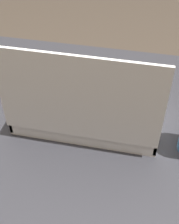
# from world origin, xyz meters

# --- Properties ---
(dining_table) EXTENTS (1.12, 0.87, 0.73)m
(dining_table) POSITION_xyz_m (0.00, 0.00, 0.63)
(dining_table) COLOR #2D2D33
(dining_table) RESTS_ON ground_plane
(donut_box) EXTENTS (0.40, 0.24, 0.28)m
(donut_box) POSITION_xyz_m (-0.05, -0.01, 0.78)
(donut_box) COLOR silver
(donut_box) RESTS_ON dining_table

